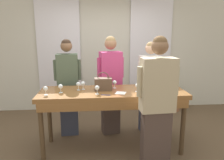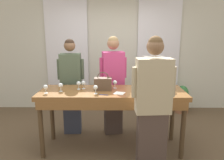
{
  "view_description": "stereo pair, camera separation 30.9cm",
  "coord_description": "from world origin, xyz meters",
  "px_view_note": "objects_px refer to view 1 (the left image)",
  "views": [
    {
      "loc": [
        -0.28,
        -3.24,
        1.87
      ],
      "look_at": [
        0.0,
        0.07,
        1.12
      ],
      "focal_mm": 35.0,
      "sensor_mm": 36.0,
      "label": 1
    },
    {
      "loc": [
        0.03,
        -3.25,
        1.87
      ],
      "look_at": [
        0.0,
        0.07,
        1.12
      ],
      "focal_mm": 35.0,
      "sensor_mm": 36.0,
      "label": 2
    }
  ],
  "objects_px": {
    "guest_cream_sweater": "(149,87)",
    "wine_glass_front_mid": "(97,88)",
    "wine_glass_back_mid": "(115,83)",
    "potted_plant": "(174,98)",
    "handbag": "(103,84)",
    "wine_glass_front_left": "(61,87)",
    "wine_glass_back_right": "(141,82)",
    "tasting_bar": "(113,97)",
    "wine_glass_center_left": "(46,89)",
    "wine_glass_back_left": "(137,86)",
    "wine_glass_near_host": "(102,82)",
    "wine_glass_center_right": "(83,84)",
    "wine_glass_center_mid": "(78,84)",
    "wine_bottle": "(154,81)",
    "guest_olive_jacket": "(68,86)",
    "guest_pink_top": "(111,85)",
    "wine_glass_front_right": "(151,80)",
    "host_pouring": "(157,105)"
  },
  "relations": [
    {
      "from": "tasting_bar",
      "to": "wine_bottle",
      "type": "bearing_deg",
      "value": 10.97
    },
    {
      "from": "tasting_bar",
      "to": "wine_glass_back_right",
      "type": "bearing_deg",
      "value": 18.07
    },
    {
      "from": "wine_glass_center_mid",
      "to": "guest_pink_top",
      "type": "xyz_separation_m",
      "value": [
        0.54,
        0.49,
        -0.14
      ]
    },
    {
      "from": "handbag",
      "to": "wine_glass_near_host",
      "type": "xyz_separation_m",
      "value": [
        -0.0,
        0.19,
        -0.01
      ]
    },
    {
      "from": "wine_glass_front_left",
      "to": "guest_cream_sweater",
      "type": "height_order",
      "value": "guest_cream_sweater"
    },
    {
      "from": "handbag",
      "to": "wine_glass_front_mid",
      "type": "xyz_separation_m",
      "value": [
        -0.1,
        -0.22,
        -0.01
      ]
    },
    {
      "from": "handbag",
      "to": "wine_glass_back_right",
      "type": "bearing_deg",
      "value": 8.76
    },
    {
      "from": "wine_glass_near_host",
      "to": "wine_glass_center_left",
      "type": "bearing_deg",
      "value": -154.69
    },
    {
      "from": "wine_glass_front_mid",
      "to": "wine_glass_near_host",
      "type": "height_order",
      "value": "same"
    },
    {
      "from": "tasting_bar",
      "to": "wine_glass_back_mid",
      "type": "distance_m",
      "value": 0.26
    },
    {
      "from": "wine_glass_center_mid",
      "to": "wine_bottle",
      "type": "bearing_deg",
      "value": 2.01
    },
    {
      "from": "wine_bottle",
      "to": "wine_glass_back_mid",
      "type": "relative_size",
      "value": 2.32
    },
    {
      "from": "guest_cream_sweater",
      "to": "potted_plant",
      "type": "distance_m",
      "value": 1.49
    },
    {
      "from": "wine_glass_center_right",
      "to": "guest_olive_jacket",
      "type": "bearing_deg",
      "value": 121.97
    },
    {
      "from": "handbag",
      "to": "guest_olive_jacket",
      "type": "xyz_separation_m",
      "value": [
        -0.6,
        0.52,
        -0.16
      ]
    },
    {
      "from": "wine_glass_back_right",
      "to": "guest_cream_sweater",
      "type": "relative_size",
      "value": 0.08
    },
    {
      "from": "wine_glass_front_mid",
      "to": "wine_glass_back_right",
      "type": "bearing_deg",
      "value": 23.79
    },
    {
      "from": "wine_glass_center_right",
      "to": "handbag",
      "type": "bearing_deg",
      "value": -11.77
    },
    {
      "from": "tasting_bar",
      "to": "guest_cream_sweater",
      "type": "distance_m",
      "value": 0.93
    },
    {
      "from": "wine_glass_center_mid",
      "to": "guest_olive_jacket",
      "type": "distance_m",
      "value": 0.56
    },
    {
      "from": "wine_glass_front_right",
      "to": "wine_glass_near_host",
      "type": "relative_size",
      "value": 1.0
    },
    {
      "from": "wine_glass_back_left",
      "to": "wine_glass_near_host",
      "type": "relative_size",
      "value": 1.0
    },
    {
      "from": "wine_glass_back_left",
      "to": "wine_glass_near_host",
      "type": "height_order",
      "value": "same"
    },
    {
      "from": "wine_glass_center_right",
      "to": "guest_pink_top",
      "type": "relative_size",
      "value": 0.07
    },
    {
      "from": "wine_glass_back_right",
      "to": "potted_plant",
      "type": "height_order",
      "value": "wine_glass_back_right"
    },
    {
      "from": "tasting_bar",
      "to": "guest_pink_top",
      "type": "relative_size",
      "value": 1.25
    },
    {
      "from": "wine_glass_back_left",
      "to": "wine_glass_front_mid",
      "type": "bearing_deg",
      "value": -171.79
    },
    {
      "from": "wine_glass_front_mid",
      "to": "guest_cream_sweater",
      "type": "height_order",
      "value": "guest_cream_sweater"
    },
    {
      "from": "wine_glass_front_mid",
      "to": "guest_cream_sweater",
      "type": "distance_m",
      "value": 1.24
    },
    {
      "from": "handbag",
      "to": "wine_glass_front_right",
      "type": "relative_size",
      "value": 2.2
    },
    {
      "from": "wine_bottle",
      "to": "wine_glass_center_mid",
      "type": "relative_size",
      "value": 2.32
    },
    {
      "from": "wine_glass_near_host",
      "to": "potted_plant",
      "type": "relative_size",
      "value": 0.2
    },
    {
      "from": "wine_glass_front_mid",
      "to": "wine_glass_center_left",
      "type": "bearing_deg",
      "value": 178.68
    },
    {
      "from": "tasting_bar",
      "to": "wine_glass_center_left",
      "type": "distance_m",
      "value": 1.0
    },
    {
      "from": "guest_pink_top",
      "to": "guest_cream_sweater",
      "type": "bearing_deg",
      "value": 0.0
    },
    {
      "from": "wine_glass_back_right",
      "to": "guest_pink_top",
      "type": "relative_size",
      "value": 0.07
    },
    {
      "from": "wine_glass_back_mid",
      "to": "wine_glass_near_host",
      "type": "bearing_deg",
      "value": 155.36
    },
    {
      "from": "guest_pink_top",
      "to": "host_pouring",
      "type": "xyz_separation_m",
      "value": [
        0.5,
        -1.21,
        0.02
      ]
    },
    {
      "from": "wine_glass_center_left",
      "to": "wine_glass_center_right",
      "type": "height_order",
      "value": "same"
    },
    {
      "from": "guest_cream_sweater",
      "to": "wine_glass_front_mid",
      "type": "bearing_deg",
      "value": -142.51
    },
    {
      "from": "wine_glass_back_mid",
      "to": "potted_plant",
      "type": "relative_size",
      "value": 0.2
    },
    {
      "from": "handbag",
      "to": "wine_glass_front_mid",
      "type": "relative_size",
      "value": 2.2
    },
    {
      "from": "tasting_bar",
      "to": "handbag",
      "type": "relative_size",
      "value": 7.83
    },
    {
      "from": "wine_glass_center_right",
      "to": "guest_cream_sweater",
      "type": "bearing_deg",
      "value": 21.15
    },
    {
      "from": "wine_glass_front_left",
      "to": "wine_glass_back_mid",
      "type": "bearing_deg",
      "value": 13.59
    },
    {
      "from": "wine_glass_front_left",
      "to": "guest_olive_jacket",
      "type": "height_order",
      "value": "guest_olive_jacket"
    },
    {
      "from": "wine_glass_back_right",
      "to": "wine_glass_front_left",
      "type": "bearing_deg",
      "value": -171.28
    },
    {
      "from": "handbag",
      "to": "wine_glass_front_left",
      "type": "distance_m",
      "value": 0.64
    },
    {
      "from": "guest_cream_sweater",
      "to": "potted_plant",
      "type": "bearing_deg",
      "value": 49.96
    },
    {
      "from": "wine_glass_back_mid",
      "to": "wine_glass_front_mid",
      "type": "bearing_deg",
      "value": -131.51
    }
  ]
}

